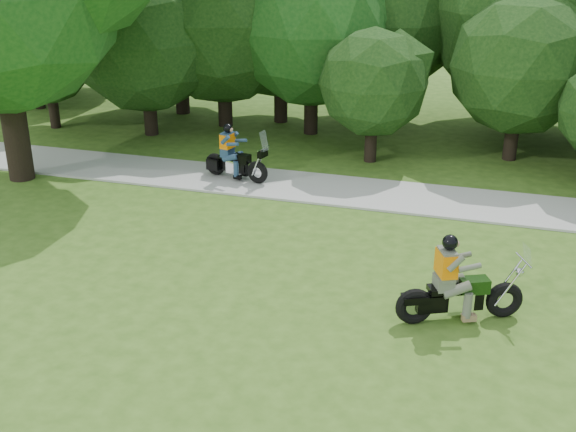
# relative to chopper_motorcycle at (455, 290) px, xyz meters

# --- Properties ---
(ground) EXTENTS (100.00, 100.00, 0.00)m
(ground) POSITION_rel_chopper_motorcycle_xyz_m (-1.51, -2.19, -0.62)
(ground) COLOR #355919
(ground) RESTS_ON ground
(walkway) EXTENTS (60.00, 2.20, 0.06)m
(walkway) POSITION_rel_chopper_motorcycle_xyz_m (-1.51, 5.81, -0.59)
(walkway) COLOR #ADADA8
(walkway) RESTS_ON ground
(tree_line) EXTENTS (40.31, 10.78, 7.51)m
(tree_line) POSITION_rel_chopper_motorcycle_xyz_m (-0.45, 12.17, 2.95)
(tree_line) COLOR black
(tree_line) RESTS_ON ground
(chopper_motorcycle) EXTENTS (2.27, 1.33, 1.69)m
(chopper_motorcycle) POSITION_rel_chopper_motorcycle_xyz_m (0.00, 0.00, 0.00)
(chopper_motorcycle) COLOR black
(chopper_motorcycle) RESTS_ON ground
(touring_motorcycle) EXTENTS (1.98, 0.91, 1.52)m
(touring_motorcycle) POSITION_rel_chopper_motorcycle_xyz_m (-6.39, 5.82, -0.01)
(touring_motorcycle) COLOR black
(touring_motorcycle) RESTS_ON walkway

